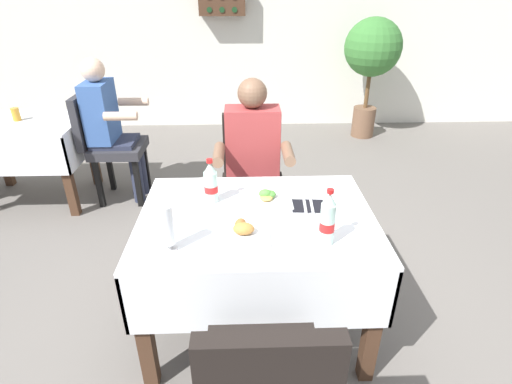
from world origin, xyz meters
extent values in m
plane|color=#66605B|center=(0.00, 0.00, 0.00)|extent=(11.00, 11.00, 0.00)
cube|color=silver|center=(0.00, 3.84, 1.37)|extent=(11.00, 0.12, 2.74)
cube|color=white|center=(-0.12, 0.08, 0.73)|extent=(1.19, 0.89, 0.02)
cube|color=white|center=(-0.12, -0.36, 0.56)|extent=(1.19, 0.02, 0.32)
cube|color=white|center=(-0.12, 0.52, 0.56)|extent=(1.19, 0.02, 0.32)
cube|color=white|center=(-0.71, 0.08, 0.56)|extent=(0.02, 0.89, 0.32)
cube|color=white|center=(0.46, 0.08, 0.56)|extent=(0.02, 0.89, 0.32)
cube|color=#472D1E|center=(-0.66, -0.31, 0.36)|extent=(0.07, 0.07, 0.72)
cube|color=#472D1E|center=(0.41, -0.31, 0.36)|extent=(0.07, 0.07, 0.72)
cube|color=#472D1E|center=(-0.66, 0.46, 0.36)|extent=(0.07, 0.07, 0.72)
cube|color=#472D1E|center=(0.41, 0.46, 0.36)|extent=(0.07, 0.07, 0.72)
cube|color=black|center=(-0.12, 0.82, 0.49)|extent=(0.44, 0.44, 0.08)
cube|color=black|center=(-0.12, 1.07, 0.75)|extent=(0.42, 0.06, 0.44)
cube|color=black|center=(-0.29, 0.65, 0.23)|extent=(0.04, 0.04, 0.45)
cube|color=black|center=(0.05, 0.65, 0.23)|extent=(0.04, 0.04, 0.45)
cube|color=black|center=(-0.29, 0.99, 0.23)|extent=(0.04, 0.04, 0.45)
cube|color=black|center=(0.05, 0.99, 0.23)|extent=(0.04, 0.04, 0.45)
cube|color=black|center=(-0.12, -0.67, 0.49)|extent=(0.44, 0.44, 0.08)
cube|color=black|center=(0.05, -0.50, 0.23)|extent=(0.04, 0.04, 0.45)
cube|color=black|center=(-0.29, -0.50, 0.23)|extent=(0.04, 0.04, 0.45)
cylinder|color=#282D42|center=(-0.20, 0.62, 0.23)|extent=(0.10, 0.10, 0.45)
cylinder|color=#282D42|center=(-0.04, 0.62, 0.23)|extent=(0.10, 0.10, 0.45)
cube|color=#282D42|center=(-0.12, 0.78, 0.51)|extent=(0.34, 0.36, 0.12)
cube|color=#9E3838|center=(-0.12, 0.86, 0.82)|extent=(0.36, 0.20, 0.50)
sphere|color=brown|center=(-0.12, 0.86, 1.17)|extent=(0.19, 0.19, 0.19)
cylinder|color=brown|center=(-0.34, 0.63, 0.85)|extent=(0.07, 0.26, 0.07)
cylinder|color=brown|center=(0.09, 0.63, 0.85)|extent=(0.07, 0.26, 0.07)
cube|color=white|center=(-0.19, -0.12, 0.75)|extent=(0.24, 0.24, 0.01)
ellipsoid|color=#99602D|center=(-0.21, -0.07, 0.78)|extent=(0.07, 0.08, 0.06)
ellipsoid|color=#B77A38|center=(-0.19, -0.11, 0.78)|extent=(0.10, 0.07, 0.06)
cube|color=white|center=(-0.05, 0.23, 0.75)|extent=(0.24, 0.24, 0.01)
ellipsoid|color=gold|center=(-0.07, 0.22, 0.76)|extent=(0.08, 0.09, 0.02)
ellipsoid|color=#4C8E38|center=(-0.07, 0.23, 0.78)|extent=(0.08, 0.06, 0.05)
ellipsoid|color=#4C8E38|center=(-0.04, 0.24, 0.77)|extent=(0.07, 0.07, 0.04)
cylinder|color=white|center=(-0.52, -0.20, 0.74)|extent=(0.07, 0.07, 0.01)
cylinder|color=white|center=(-0.52, -0.20, 0.76)|extent=(0.02, 0.02, 0.03)
cylinder|color=white|center=(-0.52, -0.20, 0.87)|extent=(0.06, 0.06, 0.19)
cylinder|color=black|center=(-0.52, -0.20, 0.85)|extent=(0.06, 0.06, 0.14)
cylinder|color=silver|center=(-0.36, 0.23, 0.83)|extent=(0.07, 0.07, 0.17)
cylinder|color=red|center=(-0.36, 0.23, 0.82)|extent=(0.07, 0.07, 0.04)
cone|color=silver|center=(-0.36, 0.23, 0.94)|extent=(0.06, 0.06, 0.05)
cylinder|color=red|center=(-0.36, 0.23, 0.98)|extent=(0.03, 0.03, 0.02)
cylinder|color=silver|center=(0.18, -0.18, 0.84)|extent=(0.07, 0.07, 0.20)
cylinder|color=red|center=(0.18, -0.18, 0.83)|extent=(0.07, 0.07, 0.04)
cone|color=silver|center=(0.18, -0.18, 0.97)|extent=(0.06, 0.06, 0.05)
cylinder|color=red|center=(0.18, -0.18, 1.00)|extent=(0.03, 0.03, 0.02)
cube|color=black|center=(0.15, 0.15, 0.74)|extent=(0.18, 0.14, 0.01)
cube|color=silver|center=(0.13, 0.15, 0.75)|extent=(0.03, 0.19, 0.01)
cube|color=silver|center=(0.17, 0.15, 0.75)|extent=(0.03, 0.19, 0.01)
cube|color=white|center=(-2.08, 1.67, 0.73)|extent=(0.98, 0.72, 0.02)
cube|color=white|center=(-2.08, 1.31, 0.56)|extent=(0.98, 0.02, 0.32)
cube|color=white|center=(-2.08, 2.02, 0.56)|extent=(0.98, 0.02, 0.32)
cube|color=white|center=(-1.60, 1.67, 0.56)|extent=(0.02, 0.72, 0.32)
cube|color=#472D1E|center=(-1.65, 1.37, 0.36)|extent=(0.07, 0.07, 0.72)
cube|color=#472D1E|center=(-2.51, 1.97, 0.36)|extent=(0.07, 0.07, 0.72)
cube|color=#472D1E|center=(-1.65, 1.97, 0.36)|extent=(0.07, 0.07, 0.72)
cube|color=#2D2D33|center=(-1.29, 1.67, 0.49)|extent=(0.44, 0.44, 0.08)
cube|color=#2D2D33|center=(-1.54, 1.67, 0.75)|extent=(0.06, 0.42, 0.44)
cube|color=black|center=(-1.12, 1.50, 0.23)|extent=(0.04, 0.04, 0.45)
cube|color=black|center=(-1.12, 1.84, 0.23)|extent=(0.04, 0.04, 0.45)
cube|color=black|center=(-1.46, 1.50, 0.23)|extent=(0.04, 0.04, 0.45)
cube|color=black|center=(-1.46, 1.84, 0.23)|extent=(0.04, 0.04, 0.45)
cylinder|color=#282D42|center=(-1.15, 1.59, 0.23)|extent=(0.10, 0.10, 0.45)
cylinder|color=#282D42|center=(-1.15, 1.75, 0.23)|extent=(0.10, 0.10, 0.45)
cube|color=#282D42|center=(-1.31, 1.67, 0.51)|extent=(0.36, 0.34, 0.12)
cube|color=#385B9E|center=(-1.39, 1.67, 0.82)|extent=(0.20, 0.36, 0.50)
sphere|color=beige|center=(-1.39, 1.67, 1.17)|extent=(0.19, 0.19, 0.19)
cylinder|color=beige|center=(-1.16, 1.45, 0.85)|extent=(0.26, 0.07, 0.07)
cylinder|color=beige|center=(-1.16, 1.88, 0.85)|extent=(0.26, 0.07, 0.07)
cylinder|color=#C68928|center=(-2.11, 1.70, 0.79)|extent=(0.06, 0.06, 0.11)
cylinder|color=brown|center=(1.37, 3.26, 0.19)|extent=(0.28, 0.28, 0.38)
cylinder|color=brown|center=(1.37, 3.26, 0.60)|extent=(0.05, 0.05, 0.46)
sphere|color=#387533|center=(1.37, 3.26, 1.10)|extent=(0.68, 0.68, 0.68)
cylinder|color=#193D1E|center=(-0.57, 3.64, 1.49)|extent=(0.06, 0.14, 0.06)
cylinder|color=#193D1E|center=(-0.42, 3.64, 1.49)|extent=(0.06, 0.14, 0.06)
cylinder|color=#193D1E|center=(-0.27, 3.64, 1.49)|extent=(0.06, 0.14, 0.06)
camera|label=1|loc=(-0.19, -1.65, 1.79)|focal=27.86mm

